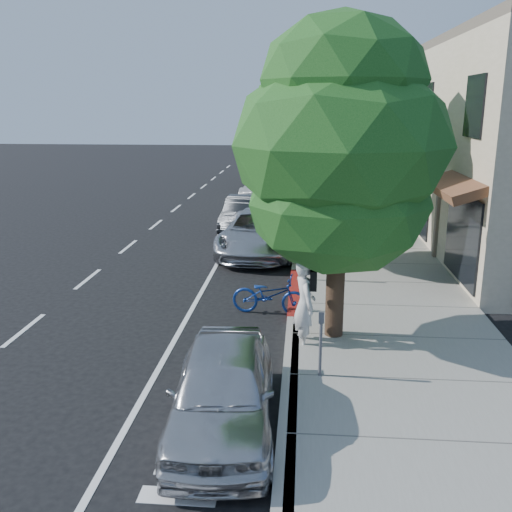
# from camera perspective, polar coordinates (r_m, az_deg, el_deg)

# --- Properties ---
(ground) EXTENTS (120.00, 120.00, 0.00)m
(ground) POSITION_cam_1_polar(r_m,az_deg,el_deg) (14.68, 3.85, -5.22)
(ground) COLOR black
(ground) RESTS_ON ground
(sidewalk) EXTENTS (4.60, 56.00, 0.15)m
(sidewalk) POSITION_cam_1_polar(r_m,az_deg,el_deg) (22.45, 10.14, 1.88)
(sidewalk) COLOR gray
(sidewalk) RESTS_ON ground
(curb) EXTENTS (0.30, 56.00, 0.15)m
(curb) POSITION_cam_1_polar(r_m,az_deg,el_deg) (22.35, 4.25, 2.02)
(curb) COLOR #9E998E
(curb) RESTS_ON ground
(curb_red_segment) EXTENTS (0.32, 4.00, 0.15)m
(curb_red_segment) POSITION_cam_1_polar(r_m,az_deg,el_deg) (15.60, 3.92, -3.70)
(curb_red_segment) COLOR maroon
(curb_red_segment) RESTS_ON ground
(storefront_building) EXTENTS (10.00, 36.00, 7.00)m
(storefront_building) POSITION_cam_1_polar(r_m,az_deg,el_deg) (33.19, 21.76, 11.21)
(storefront_building) COLOR beige
(storefront_building) RESTS_ON ground
(street_tree_0) EXTENTS (4.48, 4.48, 6.85)m
(street_tree_0) POSITION_cam_1_polar(r_m,az_deg,el_deg) (11.84, 8.44, 10.48)
(street_tree_0) COLOR black
(street_tree_0) RESTS_ON ground
(street_tree_1) EXTENTS (5.01, 5.01, 7.36)m
(street_tree_1) POSITION_cam_1_polar(r_m,az_deg,el_deg) (17.81, 7.33, 12.83)
(street_tree_1) COLOR black
(street_tree_1) RESTS_ON ground
(street_tree_2) EXTENTS (4.50, 4.50, 6.74)m
(street_tree_2) POSITION_cam_1_polar(r_m,az_deg,el_deg) (23.82, 6.72, 12.48)
(street_tree_2) COLOR black
(street_tree_2) RESTS_ON ground
(street_tree_3) EXTENTS (4.32, 4.32, 7.92)m
(street_tree_3) POSITION_cam_1_polar(r_m,az_deg,el_deg) (29.80, 6.44, 14.74)
(street_tree_3) COLOR black
(street_tree_3) RESTS_ON ground
(street_tree_4) EXTENTS (4.51, 4.51, 7.63)m
(street_tree_4) POSITION_cam_1_polar(r_m,az_deg,el_deg) (35.80, 6.19, 14.35)
(street_tree_4) COLOR black
(street_tree_4) RESTS_ON ground
(street_tree_5) EXTENTS (4.87, 4.87, 7.30)m
(street_tree_5) POSITION_cam_1_polar(r_m,az_deg,el_deg) (41.80, 6.01, 13.98)
(street_tree_5) COLOR black
(street_tree_5) RESTS_ON ground
(cyclist) EXTENTS (0.64, 0.81, 1.94)m
(cyclist) POSITION_cam_1_polar(r_m,az_deg,el_deg) (12.08, 4.89, -4.85)
(cyclist) COLOR silver
(cyclist) RESTS_ON ground
(bicycle) EXTENTS (1.95, 0.89, 0.99)m
(bicycle) POSITION_cam_1_polar(r_m,az_deg,el_deg) (14.11, 1.39, -3.91)
(bicycle) COLOR navy
(bicycle) RESTS_ON ground
(silver_suv) EXTENTS (2.79, 5.51, 1.49)m
(silver_suv) POSITION_cam_1_polar(r_m,az_deg,el_deg) (19.82, 0.36, 2.39)
(silver_suv) COLOR #B4B4B9
(silver_suv) RESTS_ON ground
(dark_sedan) EXTENTS (1.71, 4.37, 1.42)m
(dark_sedan) POSITION_cam_1_polar(r_m,az_deg,el_deg) (23.32, -1.11, 4.19)
(dark_sedan) COLOR black
(dark_sedan) RESTS_ON ground
(white_pickup) EXTENTS (2.98, 6.07, 1.70)m
(white_pickup) POSITION_cam_1_polar(r_m,az_deg,el_deg) (30.96, 1.26, 7.12)
(white_pickup) COLOR silver
(white_pickup) RESTS_ON ground
(dark_suv_far) EXTENTS (2.12, 4.98, 1.68)m
(dark_suv_far) POSITION_cam_1_polar(r_m,az_deg,el_deg) (36.84, 1.12, 8.36)
(dark_suv_far) COLOR black
(dark_suv_far) RESTS_ON ground
(near_car_a) EXTENTS (1.87, 4.11, 1.37)m
(near_car_a) POSITION_cam_1_polar(r_m,az_deg,el_deg) (9.26, -3.37, -13.21)
(near_car_a) COLOR #B5B6BA
(near_car_a) RESTS_ON ground
(pedestrian) EXTENTS (1.00, 0.84, 1.84)m
(pedestrian) POSITION_cam_1_polar(r_m,az_deg,el_deg) (24.98, 8.50, 5.60)
(pedestrian) COLOR black
(pedestrian) RESTS_ON sidewalk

